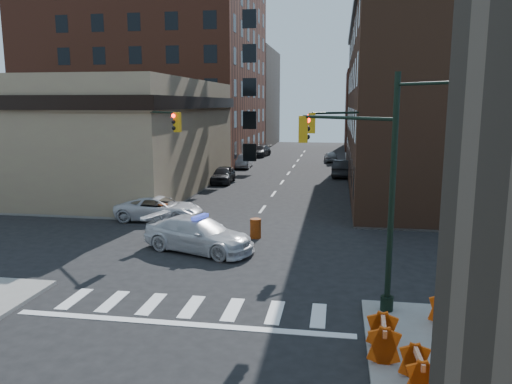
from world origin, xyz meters
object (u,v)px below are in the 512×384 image
(police_car, at_px, (199,235))
(parked_car_wnear, at_px, (223,175))
(parked_car_wfar, at_px, (244,161))
(parked_car_enear, at_px, (343,168))
(pedestrian_a, at_px, (116,201))
(barrel_road, at_px, (256,228))
(pedestrian_b, at_px, (128,195))
(barrel_bank, at_px, (163,213))
(barricade_nw_a, at_px, (139,210))
(pickup, at_px, (160,209))
(barricade_se_a, at_px, (447,315))

(police_car, xyz_separation_m, parked_car_wnear, (-3.66, 20.97, -0.07))
(parked_car_wfar, bearing_deg, parked_car_wnear, -91.55)
(parked_car_enear, bearing_deg, pedestrian_a, 59.91)
(parked_car_wnear, bearing_deg, parked_car_enear, 25.88)
(parked_car_wfar, bearing_deg, parked_car_enear, -27.64)
(barrel_road, bearing_deg, pedestrian_b, 151.29)
(police_car, bearing_deg, barrel_bank, 53.02)
(parked_car_wfar, relative_size, parked_car_enear, 0.90)
(barricade_nw_a, bearing_deg, barrel_road, -17.89)
(police_car, distance_m, parked_car_enear, 27.68)
(pickup, xyz_separation_m, pedestrian_a, (-2.95, 0.20, 0.35))
(police_car, bearing_deg, parked_car_enear, 3.87)
(parked_car_wfar, relative_size, pedestrian_a, 2.37)
(parked_car_wfar, xyz_separation_m, pedestrian_a, (-3.36, -25.84, 0.36))
(pedestrian_a, xyz_separation_m, barricade_se_a, (17.25, -13.53, -0.47))
(parked_car_wfar, bearing_deg, barricade_se_a, -72.70)
(pickup, relative_size, pedestrian_a, 2.82)
(pedestrian_b, xyz_separation_m, barrel_road, (9.52, -5.21, -0.57))
(parked_car_enear, height_order, barrel_road, parked_car_enear)
(pickup, relative_size, parked_car_wnear, 1.21)
(barricade_nw_a, bearing_deg, parked_car_wnear, 85.94)
(barrel_road, xyz_separation_m, barricade_nw_a, (-7.86, 2.99, 0.08))
(parked_car_wnear, bearing_deg, barrel_road, -74.01)
(pickup, height_order, parked_car_wnear, parked_car_wnear)
(parked_car_enear, xyz_separation_m, pedestrian_b, (-14.28, -18.72, 0.27))
(parked_car_wnear, relative_size, pedestrian_a, 2.34)
(barrel_bank, bearing_deg, parked_car_enear, 62.40)
(parked_car_wfar, height_order, parked_car_enear, parked_car_enear)
(pedestrian_b, height_order, barrel_road, pedestrian_b)
(parked_car_enear, distance_m, pedestrian_b, 23.54)
(parked_car_wnear, height_order, barricade_se_a, parked_car_wnear)
(parked_car_enear, xyz_separation_m, barricade_nw_a, (-12.63, -20.94, -0.22))
(police_car, bearing_deg, parked_car_wnear, 28.66)
(pickup, xyz_separation_m, parked_car_enear, (11.30, 20.84, 0.08))
(barricade_nw_a, bearing_deg, police_car, -43.58)
(pedestrian_a, distance_m, barrel_road, 10.06)
(barricade_se_a, bearing_deg, barrel_bank, 40.78)
(parked_car_wfar, bearing_deg, barricade_nw_a, -95.94)
(pedestrian_a, relative_size, barricade_se_a, 1.50)
(barricade_nw_a, bearing_deg, parked_car_enear, 61.82)
(police_car, distance_m, barrel_bank, 6.91)
(barrel_road, bearing_deg, barricade_se_a, -52.83)
(police_car, xyz_separation_m, parked_car_wfar, (-3.77, 31.94, -0.09))
(pickup, relative_size, parked_car_wfar, 1.19)
(parked_car_enear, relative_size, barricade_nw_a, 4.13)
(pickup, bearing_deg, parked_car_wnear, -2.78)
(parked_car_wnear, bearing_deg, pedestrian_b, -107.49)
(pickup, height_order, parked_car_wfar, pickup)
(parked_car_wnear, distance_m, parked_car_enear, 12.23)
(parked_car_enear, relative_size, barricade_se_a, 3.95)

